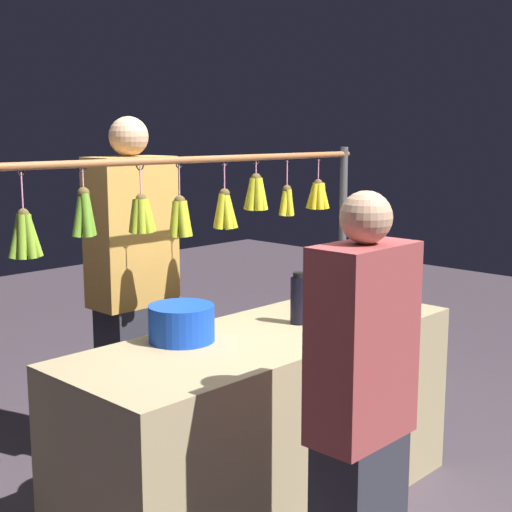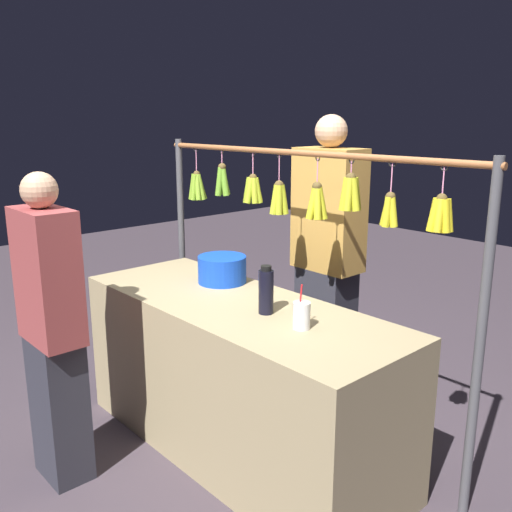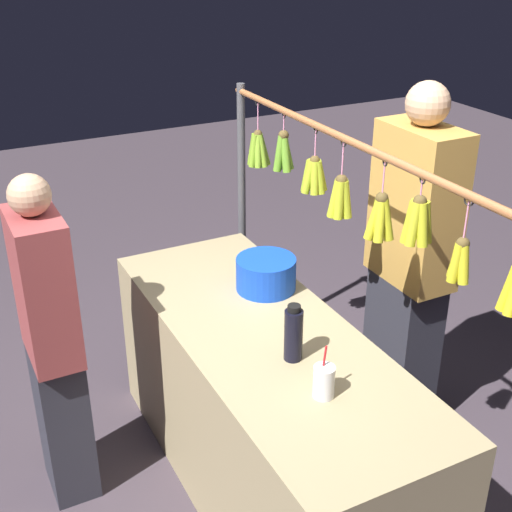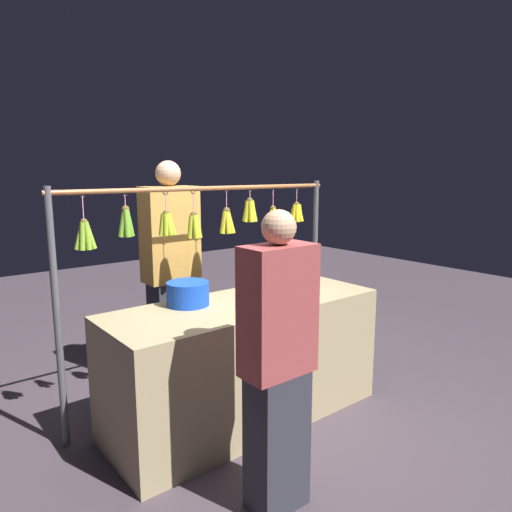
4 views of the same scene
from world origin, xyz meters
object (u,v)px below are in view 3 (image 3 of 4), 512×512
Objects in this scene: water_bottle at (293,334)px; blue_bucket at (266,274)px; vendor_person at (409,272)px; drink_cup at (324,381)px; customer_person at (53,348)px.

water_bottle is 0.86× the size of blue_bucket.
blue_bucket is at bearing 70.16° from vendor_person.
water_bottle is 0.89m from vendor_person.
vendor_person is at bearing -68.81° from water_bottle.
blue_bucket is (0.55, -0.17, -0.04)m from water_bottle.
customer_person is at bearing 41.67° from drink_cup.
water_bottle reaches higher than drink_cup.
vendor_person is at bearing -55.70° from drink_cup.
customer_person is at bearing 85.49° from blue_bucket.
vendor_person is (-0.24, -0.65, -0.03)m from blue_bucket.
water_bottle is at bearing -4.37° from drink_cup.
drink_cup is (-0.26, 0.02, -0.05)m from water_bottle.
water_bottle is at bearing 111.19° from vendor_person.
customer_person is at bearing 79.17° from vendor_person.
vendor_person is (0.58, -0.84, -0.02)m from drink_cup.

